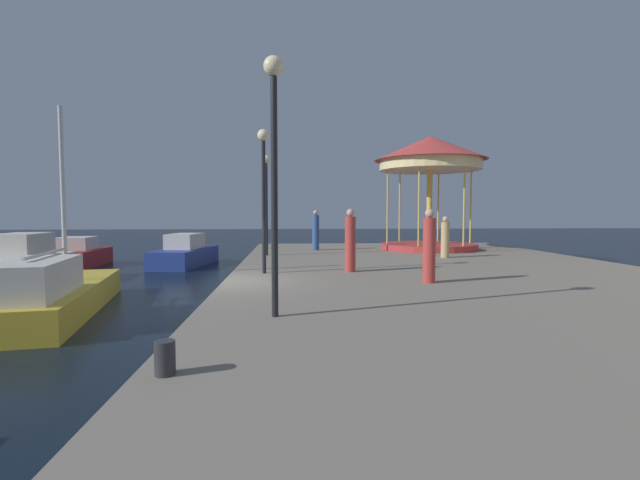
{
  "coord_description": "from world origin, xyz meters",
  "views": [
    {
      "loc": [
        1.83,
        -12.58,
        2.69
      ],
      "look_at": [
        2.8,
        2.12,
        1.78
      ],
      "focal_mm": 25.57,
      "sensor_mm": 36.0,
      "label": 1
    }
  ],
  "objects_px": {
    "bollard_center": "(264,244)",
    "person_near_carousel": "(316,231)",
    "motorboat_red": "(76,255)",
    "lamp_post_mid_promenade": "(264,176)",
    "person_mid_promenade": "(350,242)",
    "person_by_the_water": "(445,238)",
    "person_far_corner": "(429,248)",
    "motorboat_white": "(21,265)",
    "motorboat_blue": "(185,254)",
    "sailboat_yellow": "(51,294)",
    "lamp_post_near_edge": "(274,142)",
    "bollard_north": "(165,358)",
    "lamp_post_far_end": "(266,187)",
    "carousel": "(430,164)"
  },
  "relations": [
    {
      "from": "motorboat_blue",
      "to": "carousel",
      "type": "height_order",
      "value": "carousel"
    },
    {
      "from": "motorboat_blue",
      "to": "bollard_north",
      "type": "bearing_deg",
      "value": -77.95
    },
    {
      "from": "lamp_post_mid_promenade",
      "to": "person_mid_promenade",
      "type": "xyz_separation_m",
      "value": [
        2.7,
        0.21,
        -2.06
      ]
    },
    {
      "from": "motorboat_blue",
      "to": "person_near_carousel",
      "type": "distance_m",
      "value": 6.67
    },
    {
      "from": "carousel",
      "to": "person_mid_promenade",
      "type": "xyz_separation_m",
      "value": [
        -5.11,
        -8.28,
        -3.33
      ]
    },
    {
      "from": "motorboat_red",
      "to": "sailboat_yellow",
      "type": "bearing_deg",
      "value": -68.31
    },
    {
      "from": "sailboat_yellow",
      "to": "bollard_north",
      "type": "relative_size",
      "value": 17.58
    },
    {
      "from": "motorboat_red",
      "to": "lamp_post_mid_promenade",
      "type": "height_order",
      "value": "lamp_post_mid_promenade"
    },
    {
      "from": "motorboat_red",
      "to": "bollard_center",
      "type": "xyz_separation_m",
      "value": [
        9.22,
        0.73,
        0.44
      ]
    },
    {
      "from": "person_by_the_water",
      "to": "motorboat_red",
      "type": "bearing_deg",
      "value": 164.58
    },
    {
      "from": "sailboat_yellow",
      "to": "person_by_the_water",
      "type": "bearing_deg",
      "value": 27.25
    },
    {
      "from": "lamp_post_far_end",
      "to": "person_mid_promenade",
      "type": "distance_m",
      "value": 6.68
    },
    {
      "from": "lamp_post_mid_promenade",
      "to": "bollard_center",
      "type": "relative_size",
      "value": 10.99
    },
    {
      "from": "lamp_post_far_end",
      "to": "person_by_the_water",
      "type": "distance_m",
      "value": 7.88
    },
    {
      "from": "motorboat_white",
      "to": "motorboat_blue",
      "type": "xyz_separation_m",
      "value": [
        4.93,
        5.31,
        -0.1
      ]
    },
    {
      "from": "bollard_center",
      "to": "person_mid_promenade",
      "type": "relative_size",
      "value": 0.2
    },
    {
      "from": "person_mid_promenade",
      "to": "person_by_the_water",
      "type": "height_order",
      "value": "person_mid_promenade"
    },
    {
      "from": "bollard_north",
      "to": "person_by_the_water",
      "type": "relative_size",
      "value": 0.23
    },
    {
      "from": "motorboat_red",
      "to": "motorboat_white",
      "type": "distance_m",
      "value": 5.3
    },
    {
      "from": "bollard_north",
      "to": "bollard_center",
      "type": "height_order",
      "value": "same"
    },
    {
      "from": "motorboat_red",
      "to": "person_by_the_water",
      "type": "relative_size",
      "value": 2.44
    },
    {
      "from": "motorboat_red",
      "to": "lamp_post_mid_promenade",
      "type": "distance_m",
      "value": 13.73
    },
    {
      "from": "sailboat_yellow",
      "to": "lamp_post_far_end",
      "type": "distance_m",
      "value": 9.96
    },
    {
      "from": "person_by_the_water",
      "to": "bollard_center",
      "type": "bearing_deg",
      "value": 145.1
    },
    {
      "from": "motorboat_white",
      "to": "person_mid_promenade",
      "type": "xyz_separation_m",
      "value": [
        12.09,
        -3.59,
        1.04
      ]
    },
    {
      "from": "motorboat_blue",
      "to": "lamp_post_far_end",
      "type": "bearing_deg",
      "value": -37.29
    },
    {
      "from": "lamp_post_near_edge",
      "to": "carousel",
      "type": "bearing_deg",
      "value": 63.13
    },
    {
      "from": "motorboat_blue",
      "to": "person_mid_promenade",
      "type": "height_order",
      "value": "person_mid_promenade"
    },
    {
      "from": "sailboat_yellow",
      "to": "person_mid_promenade",
      "type": "bearing_deg",
      "value": 15.83
    },
    {
      "from": "lamp_post_far_end",
      "to": "carousel",
      "type": "bearing_deg",
      "value": 18.09
    },
    {
      "from": "bollard_north",
      "to": "motorboat_blue",
      "type": "bearing_deg",
      "value": 102.05
    },
    {
      "from": "motorboat_white",
      "to": "person_mid_promenade",
      "type": "height_order",
      "value": "person_mid_promenade"
    },
    {
      "from": "motorboat_blue",
      "to": "person_mid_promenade",
      "type": "relative_size",
      "value": 2.56
    },
    {
      "from": "lamp_post_mid_promenade",
      "to": "person_by_the_water",
      "type": "bearing_deg",
      "value": 31.36
    },
    {
      "from": "person_near_carousel",
      "to": "carousel",
      "type": "bearing_deg",
      "value": 0.06
    },
    {
      "from": "sailboat_yellow",
      "to": "lamp_post_near_edge",
      "type": "xyz_separation_m",
      "value": [
        5.86,
        -3.81,
        3.34
      ]
    },
    {
      "from": "motorboat_white",
      "to": "bollard_north",
      "type": "height_order",
      "value": "motorboat_white"
    },
    {
      "from": "bollard_center",
      "to": "person_far_corner",
      "type": "distance_m",
      "value": 13.02
    },
    {
      "from": "lamp_post_mid_promenade",
      "to": "motorboat_white",
      "type": "bearing_deg",
      "value": 157.97
    },
    {
      "from": "person_by_the_water",
      "to": "person_far_corner",
      "type": "distance_m",
      "value": 7.1
    },
    {
      "from": "motorboat_white",
      "to": "lamp_post_near_edge",
      "type": "relative_size",
      "value": 1.13
    },
    {
      "from": "bollard_center",
      "to": "person_mid_promenade",
      "type": "bearing_deg",
      "value": -71.33
    },
    {
      "from": "bollard_center",
      "to": "person_near_carousel",
      "type": "height_order",
      "value": "person_near_carousel"
    },
    {
      "from": "motorboat_blue",
      "to": "bollard_center",
      "type": "bearing_deg",
      "value": 10.17
    },
    {
      "from": "person_far_corner",
      "to": "person_near_carousel",
      "type": "bearing_deg",
      "value": 102.85
    },
    {
      "from": "person_mid_promenade",
      "to": "person_far_corner",
      "type": "height_order",
      "value": "person_mid_promenade"
    },
    {
      "from": "motorboat_white",
      "to": "person_near_carousel",
      "type": "relative_size",
      "value": 2.62
    },
    {
      "from": "lamp_post_mid_promenade",
      "to": "person_far_corner",
      "type": "xyz_separation_m",
      "value": [
        4.5,
        -2.16,
        -2.07
      ]
    },
    {
      "from": "motorboat_white",
      "to": "lamp_post_near_edge",
      "type": "height_order",
      "value": "lamp_post_near_edge"
    },
    {
      "from": "carousel",
      "to": "motorboat_red",
      "type": "bearing_deg",
      "value": 178.08
    }
  ]
}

